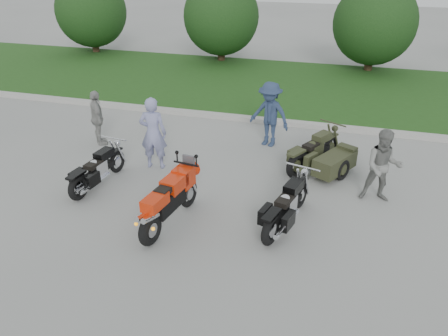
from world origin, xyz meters
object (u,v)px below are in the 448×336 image
(cruiser_sidecar, at_px, (325,159))
(cruiser_right, at_px, (286,208))
(sportbike_red, at_px, (169,200))
(person_grey, at_px, (383,166))
(person_denim, at_px, (270,115))
(person_back, at_px, (97,118))
(person_stripe, at_px, (153,133))
(cruiser_left, at_px, (96,171))

(cruiser_sidecar, bearing_deg, cruiser_right, -74.15)
(sportbike_red, xyz_separation_m, cruiser_right, (2.31, 0.61, -0.18))
(cruiser_sidecar, xyz_separation_m, person_grey, (1.30, -1.01, 0.45))
(cruiser_sidecar, distance_m, person_denim, 2.25)
(sportbike_red, bearing_deg, cruiser_right, 23.64)
(cruiser_sidecar, height_order, person_back, person_back)
(person_stripe, bearing_deg, person_back, -32.31)
(cruiser_right, bearing_deg, cruiser_sidecar, 91.77)
(sportbike_red, xyz_separation_m, cruiser_left, (-2.31, 1.03, -0.20))
(cruiser_right, distance_m, person_grey, 2.55)
(person_denim, height_order, person_back, person_denim)
(sportbike_red, distance_m, person_back, 4.88)
(person_grey, xyz_separation_m, person_back, (-7.78, 1.06, -0.05))
(cruiser_left, relative_size, cruiser_sidecar, 0.99)
(person_back, bearing_deg, cruiser_sidecar, -131.73)
(cruiser_left, relative_size, cruiser_right, 0.96)
(cruiser_left, bearing_deg, person_denim, 52.72)
(person_grey, height_order, person_denim, person_denim)
(cruiser_right, height_order, person_stripe, person_stripe)
(cruiser_right, xyz_separation_m, person_back, (-5.89, 2.71, 0.37))
(cruiser_right, height_order, person_back, person_back)
(cruiser_left, xyz_separation_m, cruiser_sidecar, (5.23, 2.23, -0.01))
(cruiser_sidecar, relative_size, person_grey, 1.23)
(person_stripe, bearing_deg, cruiser_left, 46.90)
(cruiser_sidecar, xyz_separation_m, person_back, (-6.48, 0.05, 0.40))
(sportbike_red, height_order, person_back, person_back)
(cruiser_left, bearing_deg, person_stripe, 63.30)
(person_stripe, xyz_separation_m, person_denim, (2.60, 2.23, -0.01))
(person_grey, bearing_deg, person_back, 167.36)
(cruiser_left, bearing_deg, person_grey, 17.73)
(sportbike_red, relative_size, cruiser_right, 1.00)
(sportbike_red, xyz_separation_m, person_back, (-3.57, 3.32, 0.20))
(cruiser_left, relative_size, person_stripe, 1.09)
(person_denim, distance_m, person_back, 4.95)
(cruiser_right, height_order, person_denim, person_denim)
(cruiser_left, height_order, person_stripe, person_stripe)
(cruiser_left, distance_m, person_back, 2.64)
(cruiser_left, bearing_deg, cruiser_right, 1.85)
(person_denim, bearing_deg, person_back, -146.57)
(person_stripe, bearing_deg, person_denim, -148.74)
(cruiser_sidecar, height_order, person_stripe, person_stripe)
(cruiser_left, distance_m, person_stripe, 1.73)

